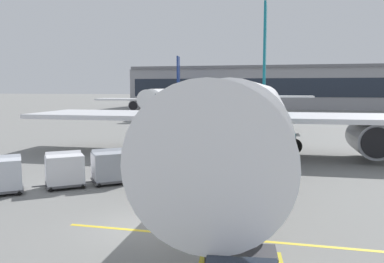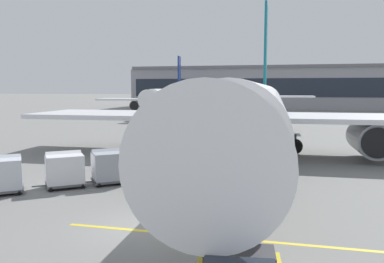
# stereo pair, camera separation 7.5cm
# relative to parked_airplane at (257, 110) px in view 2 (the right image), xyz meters

# --- Properties ---
(ground_plane) EXTENTS (600.00, 600.00, 0.00)m
(ground_plane) POSITION_rel_parked_airplane_xyz_m (-3.03, -17.57, -3.59)
(ground_plane) COLOR slate
(parked_airplane) EXTENTS (37.36, 48.00, 15.71)m
(parked_airplane) POSITION_rel_parked_airplane_xyz_m (0.00, 0.00, 0.00)
(parked_airplane) COLOR white
(parked_airplane) RESTS_ON ground
(belt_loader) EXTENTS (5.08, 4.34, 2.60)m
(belt_loader) POSITION_rel_parked_airplane_xyz_m (-4.46, -8.82, -2.78)
(belt_loader) COLOR gold
(belt_loader) RESTS_ON ground
(baggage_cart_lead) EXTENTS (2.66, 2.48, 1.91)m
(baggage_cart_lead) POSITION_rel_parked_airplane_xyz_m (-7.36, -11.42, -2.59)
(baggage_cart_lead) COLOR #515156
(baggage_cart_lead) RESTS_ON ground
(baggage_cart_second) EXTENTS (2.66, 2.48, 1.91)m
(baggage_cart_second) POSITION_rel_parked_airplane_xyz_m (-9.38, -12.82, -2.59)
(baggage_cart_second) COLOR #515156
(baggage_cart_second) RESTS_ON ground
(baggage_cart_third) EXTENTS (2.66, 2.48, 1.91)m
(baggage_cart_third) POSITION_rel_parked_airplane_xyz_m (-11.81, -14.71, -2.59)
(baggage_cart_third) COLOR #515156
(baggage_cart_third) RESTS_ON ground
(ground_crew_by_loader) EXTENTS (0.31, 0.56, 1.74)m
(ground_crew_by_loader) POSITION_rel_parked_airplane_xyz_m (-4.67, -11.22, -2.59)
(ground_crew_by_loader) COLOR #333847
(ground_crew_by_loader) RESTS_ON ground
(ground_crew_by_carts) EXTENTS (0.35, 0.54, 1.74)m
(ground_crew_by_carts) POSITION_rel_parked_airplane_xyz_m (-5.15, -8.23, -2.59)
(ground_crew_by_carts) COLOR #514C42
(ground_crew_by_carts) RESTS_ON ground
(ground_crew_marshaller) EXTENTS (0.57, 0.30, 1.74)m
(ground_crew_marshaller) POSITION_rel_parked_airplane_xyz_m (-7.30, -8.47, -2.59)
(ground_crew_marshaller) COLOR #514C42
(ground_crew_marshaller) RESTS_ON ground
(ground_crew_wingwalker) EXTENTS (0.31, 0.56, 1.74)m
(ground_crew_wingwalker) POSITION_rel_parked_airplane_xyz_m (-3.48, -11.56, -2.59)
(ground_crew_wingwalker) COLOR #514C42
(ground_crew_wingwalker) RESTS_ON ground
(safety_cone_engine_keepout) EXTENTS (0.71, 0.71, 0.79)m
(safety_cone_engine_keepout) POSITION_rel_parked_airplane_xyz_m (-4.47, -4.63, -3.20)
(safety_cone_engine_keepout) COLOR black
(safety_cone_engine_keepout) RESTS_ON ground
(safety_cone_wingtip) EXTENTS (0.56, 0.56, 0.64)m
(safety_cone_wingtip) POSITION_rel_parked_airplane_xyz_m (-5.13, -0.80, -3.28)
(safety_cone_wingtip) COLOR black
(safety_cone_wingtip) RESTS_ON ground
(apron_guidance_line_lead_in) EXTENTS (0.20, 110.00, 0.01)m
(apron_guidance_line_lead_in) POSITION_rel_parked_airplane_xyz_m (0.31, -0.87, -3.58)
(apron_guidance_line_lead_in) COLOR yellow
(apron_guidance_line_lead_in) RESTS_ON ground
(apron_guidance_line_stop_bar) EXTENTS (12.00, 0.20, 0.01)m
(apron_guidance_line_stop_bar) POSITION_rel_parked_airplane_xyz_m (0.02, -18.04, -3.58)
(apron_guidance_line_stop_bar) COLOR yellow
(apron_guidance_line_stop_bar) RESTS_ON ground
(terminal_building) EXTENTS (94.86, 16.47, 10.97)m
(terminal_building) POSITION_rel_parked_airplane_xyz_m (9.00, 76.19, 1.84)
(terminal_building) COLOR #939399
(terminal_building) RESTS_ON ground
(distant_airplane) EXTENTS (29.61, 38.20, 12.93)m
(distant_airplane) POSITION_rel_parked_airplane_xyz_m (-21.36, 46.32, -0.20)
(distant_airplane) COLOR white
(distant_airplane) RESTS_ON ground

